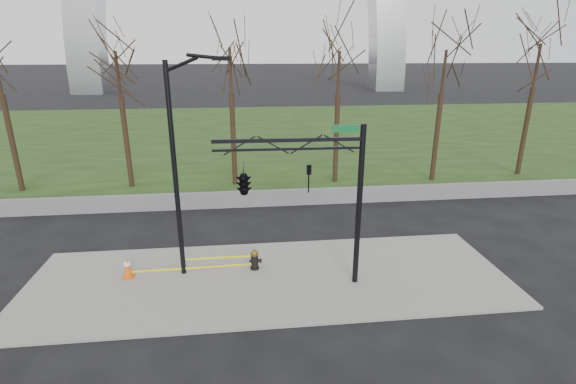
{
  "coord_description": "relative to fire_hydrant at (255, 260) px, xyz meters",
  "views": [
    {
      "loc": [
        -0.9,
        -14.1,
        8.33
      ],
      "look_at": [
        0.91,
        2.0,
        2.82
      ],
      "focal_mm": 26.27,
      "sensor_mm": 36.0,
      "label": 1
    }
  ],
  "objects": [
    {
      "name": "grass_strip",
      "position": [
        0.54,
        29.26,
        -0.46
      ],
      "size": [
        120.0,
        40.0,
        0.06
      ],
      "primitive_type": "cube",
      "color": "#1E3111",
      "rests_on": "ground"
    },
    {
      "name": "traffic_cone",
      "position": [
        -4.81,
        -0.11,
        0.0
      ],
      "size": [
        0.42,
        0.42,
        0.8
      ],
      "rotation": [
        0.0,
        0.0,
        -0.02
      ],
      "color": "#DC530B",
      "rests_on": "sidewalk"
    },
    {
      "name": "tree_row",
      "position": [
        2.42,
        11.26,
        4.34
      ],
      "size": [
        49.76,
        4.0,
        9.67
      ],
      "color": "black",
      "rests_on": "ground"
    },
    {
      "name": "caution_tape",
      "position": [
        -2.04,
        -0.03,
        -0.06
      ],
      "size": [
        4.8,
        0.11,
        0.44
      ],
      "color": "yellow",
      "rests_on": "ground"
    },
    {
      "name": "traffic_signal_mast",
      "position": [
        0.44,
        -1.3,
        3.65
      ],
      "size": [
        5.1,
        2.49,
        6.0
      ],
      "rotation": [
        0.0,
        0.0,
        -0.02
      ],
      "color": "black",
      "rests_on": "ground"
    },
    {
      "name": "ground",
      "position": [
        0.54,
        -0.74,
        -0.49
      ],
      "size": [
        500.0,
        500.0,
        0.0
      ],
      "primitive_type": "plane",
      "color": "black",
      "rests_on": "ground"
    },
    {
      "name": "fire_hydrant",
      "position": [
        0.0,
        0.0,
        0.0
      ],
      "size": [
        0.53,
        0.35,
        0.86
      ],
      "rotation": [
        0.0,
        0.0,
        -0.18
      ],
      "color": "black",
      "rests_on": "sidewalk"
    },
    {
      "name": "guardrail",
      "position": [
        0.54,
        7.26,
        -0.04
      ],
      "size": [
        60.0,
        0.3,
        0.9
      ],
      "primitive_type": "cube",
      "color": "#59595B",
      "rests_on": "ground"
    },
    {
      "name": "street_light",
      "position": [
        -2.55,
        -0.09,
        4.2
      ],
      "size": [
        2.3,
        0.97,
        8.21
      ],
      "rotation": [
        0.0,
        0.0,
        -0.35
      ],
      "color": "black",
      "rests_on": "ground"
    },
    {
      "name": "sidewalk",
      "position": [
        0.54,
        -0.74,
        -0.44
      ],
      "size": [
        18.0,
        6.0,
        0.1
      ],
      "primitive_type": "cube",
      "color": "gray",
      "rests_on": "ground"
    }
  ]
}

